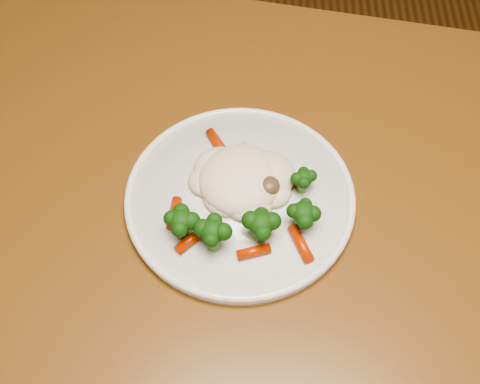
{
  "coord_description": "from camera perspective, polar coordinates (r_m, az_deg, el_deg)",
  "views": [
    {
      "loc": [
        0.11,
        -0.28,
        1.36
      ],
      "look_at": [
        0.1,
        0.12,
        0.77
      ],
      "focal_mm": 45.0,
      "sensor_mm": 36.0,
      "label": 1
    }
  ],
  "objects": [
    {
      "name": "meal",
      "position": [
        0.7,
        0.23,
        -0.13
      ],
      "size": [
        0.18,
        0.19,
        0.04
      ],
      "color": "beige",
      "rests_on": "plate"
    },
    {
      "name": "dining_table",
      "position": [
        0.8,
        1.19,
        -6.35
      ],
      "size": [
        1.3,
        0.98,
        0.75
      ],
      "rotation": [
        0.0,
        0.0,
        -0.17
      ],
      "color": "brown",
      "rests_on": "ground"
    },
    {
      "name": "plate",
      "position": [
        0.72,
        -0.0,
        -0.6
      ],
      "size": [
        0.27,
        0.27,
        0.01
      ],
      "primitive_type": "cylinder",
      "color": "white",
      "rests_on": "dining_table"
    }
  ]
}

